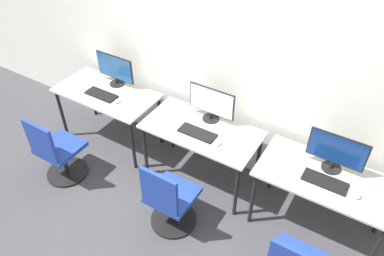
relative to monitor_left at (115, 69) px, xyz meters
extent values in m
plane|color=#3D3D42|center=(1.32, -0.53, -0.95)|extent=(20.00, 20.00, 0.00)
cube|color=silver|center=(1.32, 0.24, 0.45)|extent=(12.00, 0.05, 2.80)
cube|color=#BCB7AD|center=(0.00, -0.21, -0.22)|extent=(1.25, 0.64, 0.02)
cylinder|color=black|center=(-0.57, -0.48, -0.59)|extent=(0.04, 0.04, 0.71)
cylinder|color=black|center=(0.57, -0.48, -0.59)|extent=(0.04, 0.04, 0.71)
cylinder|color=black|center=(-0.57, 0.07, -0.59)|extent=(0.04, 0.04, 0.71)
cylinder|color=black|center=(0.57, 0.07, -0.59)|extent=(0.04, 0.04, 0.71)
cylinder|color=black|center=(0.00, 0.00, -0.20)|extent=(0.19, 0.19, 0.01)
cylinder|color=black|center=(0.00, 0.00, -0.16)|extent=(0.04, 0.04, 0.08)
cube|color=black|center=(0.00, 0.00, 0.03)|extent=(0.53, 0.01, 0.31)
cube|color=navy|center=(0.00, -0.01, 0.03)|extent=(0.50, 0.01, 0.29)
cube|color=black|center=(0.00, -0.29, -0.20)|extent=(0.40, 0.16, 0.02)
ellipsoid|color=silver|center=(0.25, -0.30, -0.19)|extent=(0.06, 0.09, 0.03)
cylinder|color=black|center=(-0.06, -0.98, -0.93)|extent=(0.48, 0.48, 0.03)
cylinder|color=black|center=(-0.06, -0.98, -0.74)|extent=(0.04, 0.04, 0.36)
cube|color=navy|center=(-0.06, -0.98, -0.53)|extent=(0.44, 0.44, 0.05)
cube|color=navy|center=(-0.06, -1.18, -0.29)|extent=(0.40, 0.04, 0.44)
cube|color=#BCB7AD|center=(1.32, -0.21, -0.22)|extent=(1.25, 0.64, 0.02)
cylinder|color=black|center=(0.75, -0.48, -0.59)|extent=(0.04, 0.04, 0.71)
cylinder|color=black|center=(1.90, -0.48, -0.59)|extent=(0.04, 0.04, 0.71)
cylinder|color=black|center=(0.75, 0.07, -0.59)|extent=(0.04, 0.04, 0.71)
cylinder|color=black|center=(1.90, 0.07, -0.59)|extent=(0.04, 0.04, 0.71)
cylinder|color=black|center=(1.32, -0.01, -0.20)|extent=(0.19, 0.19, 0.01)
cylinder|color=black|center=(1.32, -0.01, -0.16)|extent=(0.04, 0.04, 0.08)
cube|color=black|center=(1.32, 0.00, 0.03)|extent=(0.53, 0.01, 0.31)
cube|color=silver|center=(1.32, -0.01, 0.03)|extent=(0.50, 0.01, 0.29)
cube|color=black|center=(1.32, -0.29, -0.20)|extent=(0.40, 0.16, 0.02)
ellipsoid|color=silver|center=(1.59, -0.32, -0.19)|extent=(0.06, 0.09, 0.03)
cylinder|color=black|center=(1.40, -0.89, -0.93)|extent=(0.48, 0.48, 0.03)
cylinder|color=black|center=(1.40, -0.89, -0.74)|extent=(0.04, 0.04, 0.36)
cube|color=navy|center=(1.40, -0.89, -0.53)|extent=(0.44, 0.44, 0.05)
cube|color=navy|center=(1.40, -1.09, -0.29)|extent=(0.40, 0.04, 0.44)
cube|color=#BCB7AD|center=(2.65, -0.21, -0.22)|extent=(1.25, 0.64, 0.02)
cylinder|color=black|center=(2.08, -0.48, -0.59)|extent=(0.04, 0.04, 0.71)
cylinder|color=black|center=(3.22, -0.48, -0.59)|extent=(0.04, 0.04, 0.71)
cylinder|color=black|center=(2.08, 0.07, -0.59)|extent=(0.04, 0.04, 0.71)
cylinder|color=black|center=(2.65, -0.07, -0.20)|extent=(0.19, 0.19, 0.01)
cylinder|color=black|center=(2.65, -0.07, -0.16)|extent=(0.04, 0.04, 0.08)
cube|color=black|center=(2.65, -0.06, 0.03)|extent=(0.53, 0.01, 0.31)
cube|color=navy|center=(2.65, -0.07, 0.03)|extent=(0.50, 0.01, 0.29)
cube|color=black|center=(2.65, -0.27, -0.20)|extent=(0.40, 0.16, 0.02)
ellipsoid|color=silver|center=(2.94, -0.29, -0.19)|extent=(0.06, 0.09, 0.03)
camera|label=1|loc=(2.82, -2.84, 2.32)|focal=35.00mm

